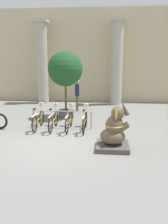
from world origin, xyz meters
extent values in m
plane|color=slate|center=(0.00, 0.00, 0.00)|extent=(60.00, 60.00, 0.00)
cube|color=#C6B78E|center=(0.00, 8.60, 3.00)|extent=(20.00, 0.20, 6.00)
cylinder|color=#ADA899|center=(-2.34, 7.60, 2.50)|extent=(0.70, 0.70, 5.00)
cube|color=#ADA899|center=(-2.34, 7.60, 5.08)|extent=(0.88, 0.88, 0.16)
cylinder|color=#ADA899|center=(2.34, 7.60, 2.50)|extent=(0.70, 0.70, 5.00)
cube|color=#ADA899|center=(2.34, 7.60, 5.08)|extent=(0.88, 0.88, 0.16)
cylinder|color=gray|center=(-1.30, 1.95, 0.38)|extent=(0.05, 0.05, 0.75)
cylinder|color=gray|center=(1.18, 1.95, 0.38)|extent=(0.05, 0.05, 0.75)
cylinder|color=gray|center=(-0.06, 1.95, 0.75)|extent=(2.58, 0.04, 0.04)
torus|color=black|center=(-1.05, 2.34, 0.34)|extent=(0.05, 0.68, 0.68)
torus|color=black|center=(-1.05, 1.26, 0.34)|extent=(0.05, 0.68, 0.68)
cube|color=orange|center=(-1.05, 1.80, 0.39)|extent=(0.04, 0.98, 0.04)
cube|color=silver|center=(-1.05, 1.26, 0.70)|extent=(0.06, 0.57, 0.03)
cylinder|color=orange|center=(-1.05, 1.36, 0.64)|extent=(0.03, 0.03, 0.59)
cube|color=black|center=(-1.05, 1.36, 0.95)|extent=(0.08, 0.18, 0.04)
cylinder|color=orange|center=(-1.05, 2.30, 0.72)|extent=(0.03, 0.03, 0.75)
cylinder|color=black|center=(-1.05, 2.30, 1.09)|extent=(0.48, 0.03, 0.03)
cube|color=silver|center=(-1.05, 2.40, 0.95)|extent=(0.20, 0.16, 0.14)
torus|color=black|center=(-0.39, 2.31, 0.34)|extent=(0.05, 0.68, 0.68)
torus|color=black|center=(-0.39, 1.23, 0.34)|extent=(0.05, 0.68, 0.68)
cube|color=orange|center=(-0.39, 1.77, 0.39)|extent=(0.04, 0.98, 0.04)
cube|color=silver|center=(-0.39, 1.23, 0.70)|extent=(0.06, 0.57, 0.03)
cylinder|color=orange|center=(-0.39, 1.33, 0.64)|extent=(0.03, 0.03, 0.59)
cube|color=black|center=(-0.39, 1.33, 0.95)|extent=(0.08, 0.18, 0.04)
cylinder|color=orange|center=(-0.39, 2.27, 0.72)|extent=(0.03, 0.03, 0.75)
cylinder|color=black|center=(-0.39, 2.27, 1.09)|extent=(0.48, 0.03, 0.03)
cube|color=silver|center=(-0.39, 2.37, 0.95)|extent=(0.20, 0.16, 0.14)
torus|color=black|center=(0.27, 2.31, 0.34)|extent=(0.05, 0.68, 0.68)
torus|color=black|center=(0.27, 1.23, 0.34)|extent=(0.05, 0.68, 0.68)
cube|color=orange|center=(0.27, 1.77, 0.39)|extent=(0.04, 0.98, 0.04)
cube|color=silver|center=(0.27, 1.23, 0.70)|extent=(0.06, 0.57, 0.03)
cylinder|color=orange|center=(0.27, 1.33, 0.64)|extent=(0.03, 0.03, 0.59)
cube|color=black|center=(0.27, 1.33, 0.95)|extent=(0.08, 0.18, 0.04)
cylinder|color=orange|center=(0.27, 2.27, 0.72)|extent=(0.03, 0.03, 0.75)
cylinder|color=black|center=(0.27, 2.27, 1.09)|extent=(0.48, 0.03, 0.03)
cube|color=silver|center=(0.27, 2.37, 0.95)|extent=(0.20, 0.16, 0.14)
torus|color=black|center=(0.93, 2.30, 0.34)|extent=(0.05, 0.68, 0.68)
torus|color=black|center=(0.93, 1.22, 0.34)|extent=(0.05, 0.68, 0.68)
cube|color=orange|center=(0.93, 1.76, 0.39)|extent=(0.04, 0.98, 0.04)
cube|color=silver|center=(0.93, 1.22, 0.70)|extent=(0.06, 0.57, 0.03)
cylinder|color=orange|center=(0.93, 1.32, 0.64)|extent=(0.03, 0.03, 0.59)
cube|color=black|center=(0.93, 1.32, 0.95)|extent=(0.08, 0.18, 0.04)
cylinder|color=orange|center=(0.93, 2.26, 0.72)|extent=(0.03, 0.03, 0.75)
cylinder|color=black|center=(0.93, 2.26, 1.09)|extent=(0.48, 0.03, 0.03)
cube|color=silver|center=(0.93, 2.36, 0.95)|extent=(0.20, 0.16, 0.14)
cube|color=#4C4742|center=(2.04, -0.20, 0.08)|extent=(1.08, 1.08, 0.16)
ellipsoid|color=brown|center=(2.04, -0.20, 0.43)|extent=(0.84, 0.74, 0.54)
ellipsoid|color=brown|center=(2.09, -0.20, 0.80)|extent=(0.59, 0.54, 0.69)
sphere|color=brown|center=(2.19, -0.20, 1.22)|extent=(0.44, 0.44, 0.44)
ellipsoid|color=#B79333|center=(2.13, 0.02, 1.22)|extent=(0.08, 0.32, 0.37)
ellipsoid|color=#B79333|center=(2.13, -0.42, 1.22)|extent=(0.08, 0.32, 0.37)
cone|color=brown|center=(2.38, -0.20, 1.41)|extent=(0.38, 0.16, 0.56)
cylinder|color=brown|center=(2.36, -0.08, 0.73)|extent=(0.44, 0.15, 0.39)
cylinder|color=brown|center=(2.36, -0.32, 0.73)|extent=(0.44, 0.15, 0.39)
torus|color=#B79333|center=(2.09, -0.20, 0.80)|extent=(0.62, 0.62, 0.05)
torus|color=black|center=(-2.65, 1.59, 0.35)|extent=(0.69, 0.09, 0.69)
cylinder|color=brown|center=(0.16, 5.50, 0.43)|extent=(0.11, 0.11, 0.85)
cylinder|color=brown|center=(0.16, 5.33, 0.43)|extent=(0.11, 0.11, 0.85)
cube|color=#1E284C|center=(0.16, 5.42, 1.18)|extent=(0.20, 0.32, 0.64)
sphere|color=tan|center=(0.16, 5.42, 1.63)|extent=(0.23, 0.23, 0.23)
cylinder|color=#1E284C|center=(0.16, 5.62, 1.21)|extent=(0.07, 0.07, 0.58)
cylinder|color=#1E284C|center=(0.16, 5.22, 1.21)|extent=(0.07, 0.07, 0.58)
cylinder|color=#4C4C4C|center=(-0.21, 3.81, 0.20)|extent=(0.75, 0.75, 0.40)
cylinder|color=brown|center=(-0.21, 3.81, 1.07)|extent=(0.10, 0.10, 1.34)
sphere|color=#1E4C23|center=(-0.21, 3.81, 2.41)|extent=(1.67, 1.67, 1.67)
camera|label=1|loc=(1.87, -8.11, 3.04)|focal=40.00mm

